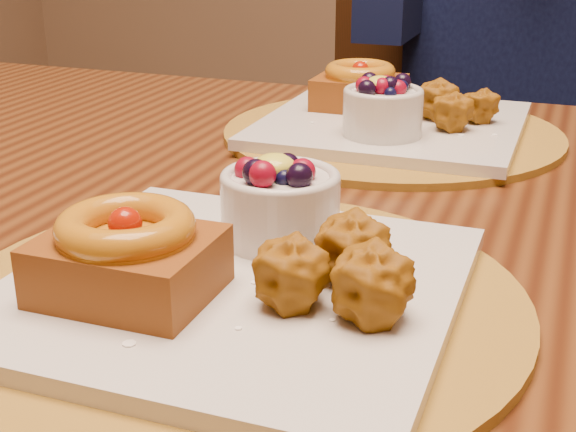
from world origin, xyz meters
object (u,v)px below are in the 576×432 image
Objects in this scene: dining_table at (333,277)px; place_setting_near at (234,271)px; place_setting_far at (390,118)px; chair_far at (426,183)px.

place_setting_near reaches higher than dining_table.
place_setting_near is (-0.00, -0.22, 0.10)m from dining_table.
chair_far reaches higher than place_setting_far.
place_setting_near is 0.43m from place_setting_far.
chair_far is (-0.08, 0.71, -0.31)m from place_setting_far.
dining_table is 4.21× the size of place_setting_near.
chair_far reaches higher than place_setting_near.
dining_table is at bearing -96.77° from chair_far.
chair_far is (-0.08, 0.92, -0.21)m from dining_table.
place_setting_near is at bearing -90.02° from place_setting_far.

